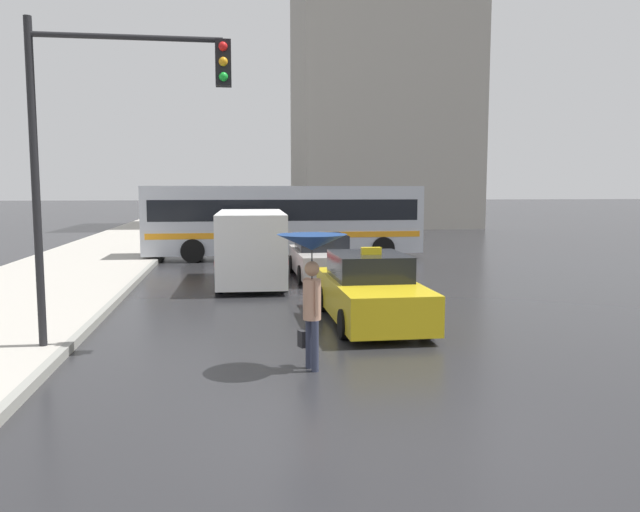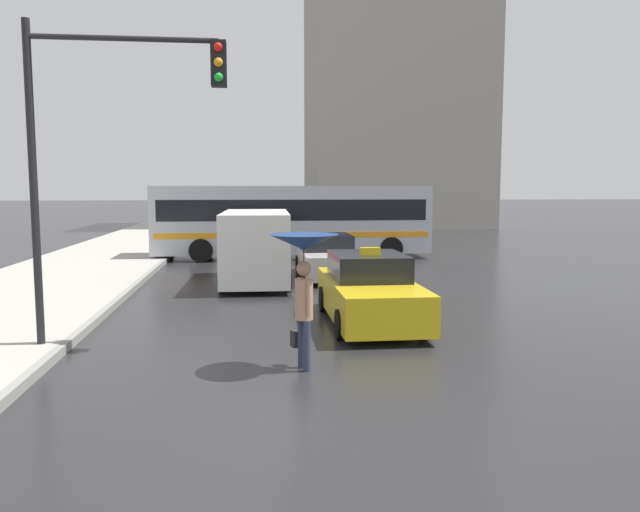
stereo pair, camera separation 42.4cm
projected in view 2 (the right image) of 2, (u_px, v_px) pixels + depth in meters
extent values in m
plane|color=#262628|center=(356.00, 445.00, 7.28)|extent=(300.00, 300.00, 0.00)
cube|color=gold|center=(370.00, 298.00, 13.82)|extent=(1.80, 4.63, 0.80)
cube|color=black|center=(368.00, 266.00, 13.98)|extent=(1.58, 2.08, 0.56)
cylinder|color=black|center=(425.00, 322.00, 12.53)|extent=(0.20, 0.60, 0.60)
cylinder|color=black|center=(341.00, 324.00, 12.34)|extent=(0.20, 0.60, 0.60)
cylinder|color=black|center=(393.00, 297.00, 15.36)|extent=(0.20, 0.60, 0.60)
cylinder|color=black|center=(324.00, 299.00, 15.17)|extent=(0.20, 0.60, 0.60)
cube|color=yellow|center=(370.00, 251.00, 13.71)|extent=(0.44, 0.16, 0.16)
cube|color=#B7B2AD|center=(327.00, 261.00, 20.87)|extent=(1.80, 4.60, 0.75)
cube|color=black|center=(327.00, 242.00, 21.02)|extent=(1.58, 2.07, 0.52)
cylinder|color=black|center=(360.00, 274.00, 19.58)|extent=(0.20, 0.60, 0.60)
cylinder|color=black|center=(306.00, 275.00, 19.39)|extent=(0.20, 0.60, 0.60)
cylinder|color=black|center=(346.00, 263.00, 22.40)|extent=(0.20, 0.60, 0.60)
cylinder|color=black|center=(299.00, 264.00, 22.20)|extent=(0.20, 0.60, 0.60)
cube|color=white|center=(256.00, 245.00, 19.47)|extent=(2.15, 5.16, 2.09)
cube|color=black|center=(256.00, 233.00, 19.43)|extent=(2.16, 4.75, 0.54)
cube|color=red|center=(256.00, 254.00, 19.50)|extent=(2.17, 4.95, 0.14)
cylinder|color=black|center=(288.00, 280.00, 18.13)|extent=(0.22, 0.64, 0.63)
cylinder|color=black|center=(222.00, 281.00, 17.98)|extent=(0.22, 0.64, 0.63)
cylinder|color=black|center=(285.00, 267.00, 21.16)|extent=(0.22, 0.64, 0.63)
cylinder|color=black|center=(229.00, 268.00, 21.01)|extent=(0.22, 0.64, 0.63)
cube|color=#B2B7C1|center=(292.00, 219.00, 26.58)|extent=(11.61, 2.57, 2.81)
cube|color=black|center=(292.00, 209.00, 26.54)|extent=(11.03, 2.59, 0.86)
cube|color=orange|center=(292.00, 233.00, 26.65)|extent=(11.26, 2.59, 0.24)
cylinder|color=black|center=(379.00, 243.00, 28.37)|extent=(0.96, 0.29, 0.96)
cylinder|color=black|center=(391.00, 248.00, 26.00)|extent=(0.96, 0.29, 0.96)
cylinder|color=black|center=(205.00, 245.00, 27.45)|extent=(0.96, 0.29, 0.96)
cylinder|color=black|center=(201.00, 251.00, 25.09)|extent=(0.96, 0.29, 0.96)
cylinder|color=#2D3347|center=(307.00, 346.00, 10.16)|extent=(0.15, 0.15, 0.84)
cylinder|color=#2D3347|center=(301.00, 343.00, 10.36)|extent=(0.15, 0.15, 0.84)
cylinder|color=tan|center=(304.00, 299.00, 10.17)|extent=(0.38, 0.38, 0.67)
sphere|color=#997051|center=(304.00, 269.00, 10.12)|extent=(0.25, 0.25, 0.25)
cylinder|color=tan|center=(309.00, 298.00, 10.00)|extent=(0.09, 0.09, 0.57)
cylinder|color=tan|center=(299.00, 295.00, 10.34)|extent=(0.09, 0.09, 0.57)
cone|color=navy|center=(304.00, 242.00, 10.07)|extent=(1.14, 1.14, 0.26)
cylinder|color=black|center=(304.00, 264.00, 10.11)|extent=(0.02, 0.02, 0.70)
cube|color=#262628|center=(295.00, 339.00, 10.47)|extent=(0.15, 0.20, 0.28)
cylinder|color=black|center=(34.00, 190.00, 11.04)|extent=(0.14, 0.14, 5.90)
cylinder|color=black|center=(124.00, 38.00, 10.93)|extent=(3.28, 0.10, 0.10)
cube|color=black|center=(219.00, 64.00, 11.16)|extent=(0.28, 0.28, 0.80)
sphere|color=red|center=(218.00, 47.00, 10.97)|extent=(0.16, 0.16, 0.16)
sphere|color=orange|center=(218.00, 62.00, 11.00)|extent=(0.16, 0.16, 0.16)
sphere|color=green|center=(219.00, 77.00, 11.03)|extent=(0.16, 0.16, 0.16)
cube|color=#A39E93|center=(395.00, 16.00, 48.14)|extent=(13.17, 11.14, 32.43)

